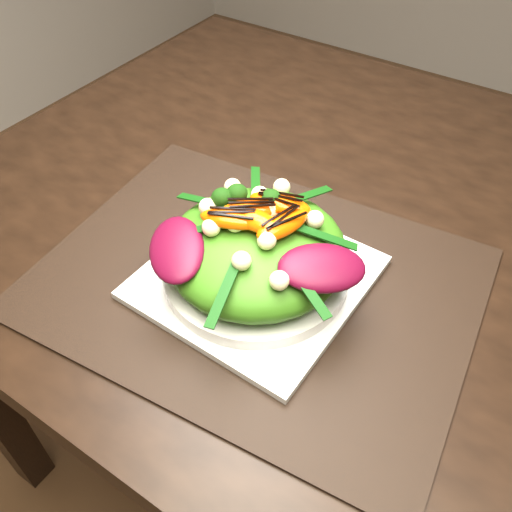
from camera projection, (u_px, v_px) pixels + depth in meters
The scene contains 11 objects.
floor at pixel (401, 509), 1.20m from camera, with size 4.00×4.00×0.01m, color brown.
dining_table at pixel (512, 292), 0.68m from camera, with size 1.60×0.90×0.75m, color black.
placemat at pixel (256, 281), 0.66m from camera, with size 0.51×0.39×0.00m, color black.
plate_base at pixel (256, 277), 0.66m from camera, with size 0.24×0.24×0.01m, color silver.
salad_bowl at pixel (256, 270), 0.65m from camera, with size 0.22×0.22×0.02m, color silver.
lettuce_mound at pixel (256, 250), 0.62m from camera, with size 0.21×0.21×0.07m, color #3C7215.
radicchio_leaf at pixel (322, 268), 0.56m from camera, with size 0.10×0.06×0.02m, color #47071A.
orange_segment at pixel (264, 208), 0.61m from camera, with size 0.07×0.03×0.02m, color #FF4904.
broccoli_floret at pixel (232, 191), 0.62m from camera, with size 0.03×0.03×0.03m, color #133409.
macadamia_nut at pixel (267, 251), 0.56m from camera, with size 0.02×0.02×0.02m, color beige.
balsamic_drizzle at pixel (264, 201), 0.60m from camera, with size 0.05×0.00×0.00m, color black.
Camera 1 is at (-0.02, -0.55, 1.24)m, focal length 38.00 mm.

